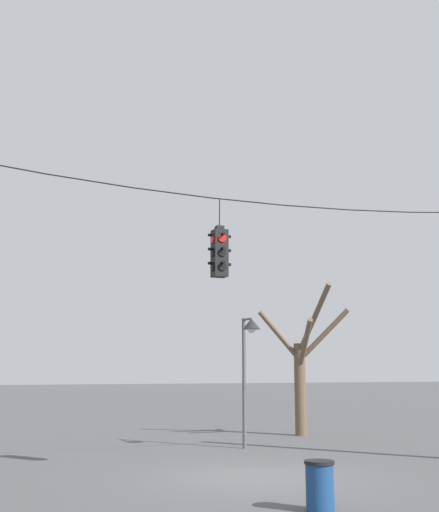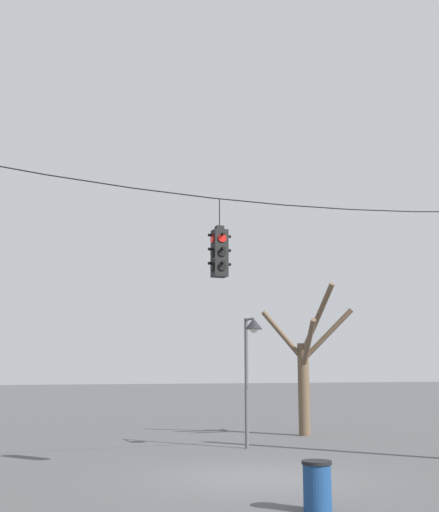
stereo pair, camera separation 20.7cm
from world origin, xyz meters
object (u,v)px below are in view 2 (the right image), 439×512
object	(u,v)px
traffic_light_near_right_pole	(220,253)
trash_bin	(317,486)
street_lamp	(251,343)
bare_tree	(306,367)

from	to	relation	value
traffic_light_near_right_pole	trash_bin	distance (m)	6.18
street_lamp	bare_tree	size ratio (longest dim) A/B	0.74
traffic_light_near_right_pole	street_lamp	distance (m)	5.56
trash_bin	street_lamp	bearing A→B (deg)	74.37
bare_tree	traffic_light_near_right_pole	bearing A→B (deg)	-129.62
street_lamp	bare_tree	world-z (taller)	bare_tree
traffic_light_near_right_pole	bare_tree	distance (m)	10.16
bare_tree	trash_bin	bearing A→B (deg)	-117.18
traffic_light_near_right_pole	trash_bin	bearing A→B (deg)	-84.77
trash_bin	traffic_light_near_right_pole	bearing A→B (deg)	95.23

